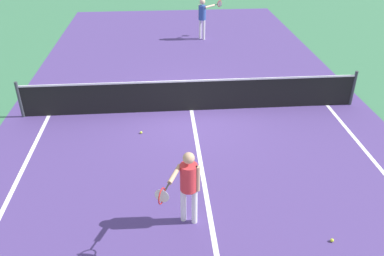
{
  "coord_description": "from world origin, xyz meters",
  "views": [
    {
      "loc": [
        -0.83,
        -10.36,
        5.39
      ],
      "look_at": [
        -0.21,
        -2.77,
        1.0
      ],
      "focal_mm": 37.21,
      "sensor_mm": 36.0,
      "label": 1
    }
  ],
  "objects": [
    {
      "name": "tennis_ball_near_net",
      "position": [
        -1.44,
        -1.23,
        0.03
      ],
      "size": [
        0.07,
        0.07,
        0.07
      ],
      "primitive_type": "sphere",
      "color": "#CCE033",
      "rests_on": "ground_plane"
    },
    {
      "name": "player_near",
      "position": [
        -0.43,
        -4.64,
        0.97
      ],
      "size": [
        0.8,
        1.04,
        1.57
      ],
      "color": "white",
      "rests_on": "ground_plane"
    },
    {
      "name": "line_center_service",
      "position": [
        0.0,
        -3.2,
        0.0
      ],
      "size": [
        0.1,
        6.4,
        0.01
      ],
      "primitive_type": "cube",
      "color": "white",
      "rests_on": "ground_plane"
    },
    {
      "name": "player_far",
      "position": [
        1.04,
        6.84,
        1.09
      ],
      "size": [
        1.09,
        0.75,
        1.74
      ],
      "color": "white",
      "rests_on": "ground_plane"
    },
    {
      "name": "net",
      "position": [
        0.0,
        0.0,
        0.49
      ],
      "size": [
        9.72,
        0.09,
        1.07
      ],
      "color": "#33383D",
      "rests_on": "ground_plane"
    },
    {
      "name": "ground_plane",
      "position": [
        0.0,
        0.0,
        0.0
      ],
      "size": [
        60.0,
        60.0,
        0.0
      ],
      "primitive_type": "plane",
      "color": "#38724C"
    },
    {
      "name": "court_surface_inbounds",
      "position": [
        0.0,
        0.0,
        0.0
      ],
      "size": [
        10.62,
        24.4,
        0.0
      ],
      "primitive_type": "cube",
      "color": "#4C387A",
      "rests_on": "ground_plane"
    },
    {
      "name": "tennis_ball_mid_court",
      "position": [
        2.13,
        -5.37,
        0.03
      ],
      "size": [
        0.07,
        0.07,
        0.07
      ],
      "primitive_type": "sphere",
      "color": "#CCE033",
      "rests_on": "ground_plane"
    }
  ]
}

